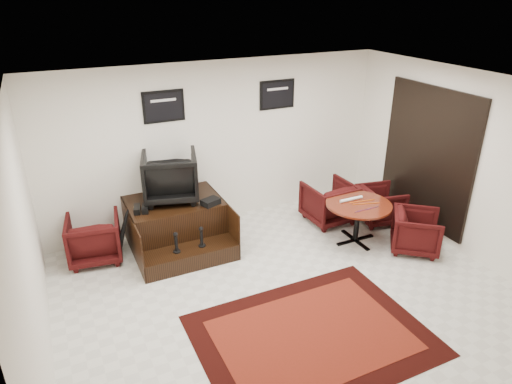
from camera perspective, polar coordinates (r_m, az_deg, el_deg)
ground at (r=6.46m, az=3.93°, el=-12.39°), size 6.00×6.00×0.00m
room_shell at (r=5.88m, az=7.33°, el=3.47°), size 6.02×5.02×2.81m
area_rug at (r=5.82m, az=6.97°, el=-17.34°), size 2.72×2.04×0.01m
shine_podium at (r=7.46m, az=-9.89°, el=-4.11°), size 1.48×1.52×0.76m
shine_chair at (r=7.24m, az=-10.69°, el=2.23°), size 1.00×0.96×0.85m
shoes_pair at (r=7.07m, az=-14.16°, el=-2.05°), size 0.27×0.29×0.09m
polish_kit at (r=7.11m, az=-5.70°, el=-1.23°), size 0.32×0.27×0.09m
umbrella_black at (r=7.20m, az=-16.40°, el=-5.17°), size 0.32×0.12×0.87m
umbrella_hooked at (r=7.33m, az=-16.44°, el=-5.03°), size 0.29×0.11×0.78m
armchair_side at (r=7.38m, az=-19.60°, el=-5.24°), size 0.86×0.82×0.79m
meeting_table at (r=7.51m, az=12.67°, el=-2.01°), size 1.05×1.05×0.69m
table_chair_back at (r=8.17m, az=9.10°, el=-1.03°), size 0.80×0.75×0.81m
table_chair_window at (r=8.37m, az=15.30°, el=-1.34°), size 0.77×0.81×0.72m
table_chair_corner at (r=7.63m, az=19.41°, el=-4.46°), size 0.95×0.96×0.72m
paper_roll at (r=7.55m, az=11.82°, el=-0.88°), size 0.42×0.05×0.05m
table_clutter at (r=7.47m, az=13.43°, el=-1.48°), size 0.57×0.32×0.01m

